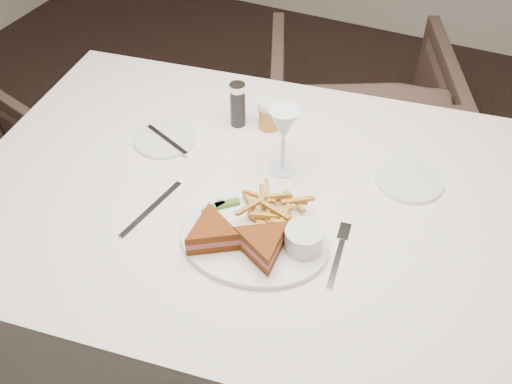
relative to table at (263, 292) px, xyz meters
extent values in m
cube|color=white|center=(0.00, 0.00, 0.00)|extent=(1.53, 1.13, 0.75)
imported|color=#443229|center=(-0.03, 0.95, -0.03)|extent=(0.86, 0.83, 0.69)
ellipsoid|color=white|center=(0.04, -0.15, 0.38)|extent=(0.35, 0.29, 0.01)
cube|color=silver|center=(-0.21, -0.15, 0.38)|extent=(0.04, 0.21, 0.00)
cylinder|color=white|center=(-0.31, 0.08, 0.38)|extent=(0.16, 0.16, 0.01)
cylinder|color=white|center=(0.29, 0.18, 0.38)|extent=(0.16, 0.16, 0.01)
cylinder|color=black|center=(-0.17, 0.22, 0.44)|extent=(0.04, 0.04, 0.12)
cylinder|color=#B26C2A|center=(-0.09, 0.24, 0.42)|extent=(0.06, 0.06, 0.08)
cube|color=#3F6724|center=(-0.06, -0.08, 0.40)|extent=(0.05, 0.05, 0.01)
cube|color=#3F6724|center=(-0.08, -0.11, 0.40)|extent=(0.04, 0.06, 0.01)
cylinder|color=white|center=(0.14, -0.13, 0.42)|extent=(0.08, 0.08, 0.05)
camera|label=1|loc=(0.38, -0.88, 1.29)|focal=40.00mm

